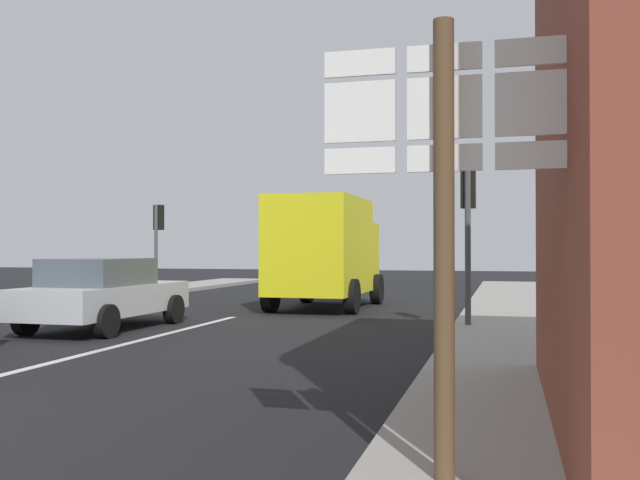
{
  "coord_description": "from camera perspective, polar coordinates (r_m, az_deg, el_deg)",
  "views": [
    {
      "loc": [
        6.41,
        -4.1,
        1.67
      ],
      "look_at": [
        1.72,
        13.75,
        1.9
      ],
      "focal_mm": 39.68,
      "sensor_mm": 36.0,
      "label": 1
    }
  ],
  "objects": [
    {
      "name": "traffic_light_near_right",
      "position": [
        14.68,
        11.86,
        2.61
      ],
      "size": [
        0.3,
        0.49,
        3.39
      ],
      "color": "#47474C",
      "rests_on": "ground"
    },
    {
      "name": "sedan_far",
      "position": [
        15.3,
        -17.06,
        -4.08
      ],
      "size": [
        2.01,
        4.22,
        1.47
      ],
      "color": "#B7BABF",
      "rests_on": "ground"
    },
    {
      "name": "sidewalk_right",
      "position": [
        12.2,
        15.46,
        -8.21
      ],
      "size": [
        2.36,
        44.0,
        0.14
      ],
      "primitive_type": "cube",
      "color": "gray",
      "rests_on": "ground"
    },
    {
      "name": "ground_plane",
      "position": [
        15.58,
        -9.74,
        -6.85
      ],
      "size": [
        80.0,
        80.0,
        0.0
      ],
      "primitive_type": "plane",
      "color": "black"
    },
    {
      "name": "lane_centre_stripe",
      "position": [
        12.08,
        -17.72,
        -8.59
      ],
      "size": [
        0.16,
        12.0,
        0.01
      ],
      "primitive_type": "cube",
      "color": "silver",
      "rests_on": "ground"
    },
    {
      "name": "delivery_truck",
      "position": [
        19.73,
        0.42,
        -0.76
      ],
      "size": [
        2.53,
        5.02,
        3.05
      ],
      "color": "yellow",
      "rests_on": "ground"
    },
    {
      "name": "route_sign_post",
      "position": [
        4.8,
        9.98,
        3.29
      ],
      "size": [
        1.66,
        0.14,
        3.2
      ],
      "color": "brown",
      "rests_on": "ground"
    },
    {
      "name": "traffic_light_far_left",
      "position": [
        26.05,
        -12.93,
        0.93
      ],
      "size": [
        0.3,
        0.49,
        3.25
      ],
      "color": "#47474C",
      "rests_on": "ground"
    }
  ]
}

